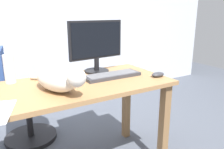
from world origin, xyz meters
TOP-DOWN VIEW (x-y plane):
  - back_wall at (0.00, 1.52)m, footprint 6.00×0.04m
  - desk at (0.00, 0.00)m, footprint 1.30×0.64m
  - office_chair at (-0.29, 0.69)m, footprint 0.48×0.48m
  - monitor at (0.26, 0.21)m, footprint 0.48×0.20m
  - keyboard at (0.29, 0.01)m, footprint 0.44×0.15m
  - cat at (-0.16, -0.09)m, footprint 0.27×0.60m
  - computer_mouse at (0.59, -0.16)m, footprint 0.11×0.06m
  - water_bottle at (-0.39, 0.25)m, footprint 0.07×0.07m

SIDE VIEW (x-z plane):
  - office_chair at x=-0.29m, z-range -0.07..0.83m
  - desk at x=0.00m, z-range 0.24..0.96m
  - keyboard at x=0.29m, z-range 0.72..0.75m
  - computer_mouse at x=0.59m, z-range 0.72..0.75m
  - cat at x=-0.16m, z-range 0.70..0.90m
  - water_bottle at x=-0.39m, z-range 0.71..0.93m
  - monitor at x=0.26m, z-range 0.74..1.15m
  - back_wall at x=0.00m, z-range 0.00..2.60m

